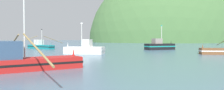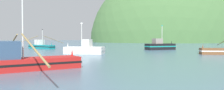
{
  "view_description": "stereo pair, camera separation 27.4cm",
  "coord_description": "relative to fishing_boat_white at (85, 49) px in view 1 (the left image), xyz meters",
  "views": [
    {
      "loc": [
        0.14,
        -6.01,
        2.59
      ],
      "look_at": [
        0.14,
        32.22,
        1.4
      ],
      "focal_mm": 34.68,
      "sensor_mm": 36.0,
      "label": 1
    },
    {
      "loc": [
        0.42,
        -6.0,
        2.59
      ],
      "look_at": [
        0.14,
        32.22,
        1.4
      ],
      "focal_mm": 34.68,
      "sensor_mm": 36.0,
      "label": 2
    }
  ],
  "objects": [
    {
      "name": "fishing_boat_white",
      "position": [
        0.0,
        0.0,
        0.0
      ],
      "size": [
        6.95,
        3.86,
        5.21
      ],
      "rotation": [
        0.0,
        0.0,
        2.94
      ],
      "color": "white",
      "rests_on": "ground"
    },
    {
      "name": "fishing_boat_red",
      "position": [
        -2.91,
        -19.0,
        0.01
      ],
      "size": [
        9.55,
        14.86,
        7.41
      ],
      "rotation": [
        0.0,
        0.0,
        0.56
      ],
      "color": "red",
      "rests_on": "ground"
    },
    {
      "name": "fishing_boat_teal",
      "position": [
        -13.43,
        17.94,
        -0.03
      ],
      "size": [
        8.89,
        10.87,
        4.91
      ],
      "rotation": [
        0.0,
        0.0,
        5.6
      ],
      "color": "#147F84",
      "rests_on": "ground"
    },
    {
      "name": "hill_far_right",
      "position": [
        121.75,
        223.33,
        -0.74
      ],
      "size": [
        121.79,
        97.43,
        85.25
      ],
      "primitive_type": "ellipsoid",
      "color": "#386633",
      "rests_on": "ground"
    },
    {
      "name": "fishing_boat_black",
      "position": [
        15.37,
        13.03,
        0.12
      ],
      "size": [
        7.24,
        4.77,
        5.57
      ],
      "rotation": [
        0.0,
        0.0,
        0.38
      ],
      "color": "black",
      "rests_on": "ground"
    },
    {
      "name": "hill_mid_right",
      "position": [
        42.32,
        116.24,
        -0.74
      ],
      "size": [
        107.1,
        85.68,
        98.86
      ],
      "primitive_type": "ellipsoid",
      "color": "#47703D",
      "rests_on": "ground"
    },
    {
      "name": "hill_far_center",
      "position": [
        78.8,
        203.4,
        -0.74
      ],
      "size": [
        115.01,
        92.01,
        83.93
      ],
      "primitive_type": "ellipsoid",
      "color": "#47703D",
      "rests_on": "ground"
    }
  ]
}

